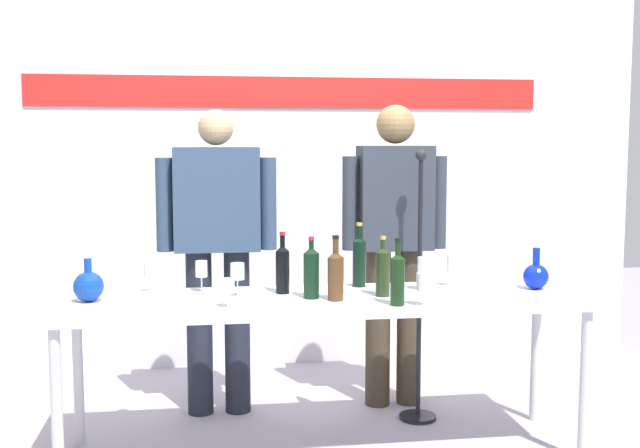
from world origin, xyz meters
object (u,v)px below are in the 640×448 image
Objects in this scene: wine_glass_right_1 at (425,266)px; wine_bottle_0 at (336,274)px; presenter_right at (394,235)px; wine_bottle_1 at (359,259)px; microphone_stand at (419,332)px; wine_bottle_2 at (398,277)px; wine_bottle_4 at (383,270)px; wine_glass_left_1 at (150,270)px; wine_glass_left_0 at (228,287)px; presenter_left at (217,240)px; wine_glass_left_2 at (237,272)px; decanter_blue_right at (536,275)px; wine_glass_right_0 at (453,264)px; wine_glass_right_2 at (424,283)px; wine_bottle_3 at (311,271)px; decanter_blue_left at (88,286)px; wine_bottle_5 at (283,268)px; display_table at (325,309)px; wine_glass_left_3 at (201,270)px.

wine_bottle_0 is at bearing -159.24° from wine_glass_right_1.
presenter_right is 0.56m from wine_glass_right_1.
microphone_stand is (0.35, 0.14, -0.42)m from wine_bottle_1.
wine_bottle_2 is 1.05× the size of wine_bottle_4.
presenter_right is at bearing 16.70° from wine_glass_left_1.
presenter_left is at bearing 92.45° from wine_glass_left_0.
wine_glass_left_0 is 0.09× the size of microphone_stand.
wine_glass_left_0 is 0.26m from wine_glass_left_2.
microphone_stand is at bearing -13.94° from presenter_left.
decanter_blue_right is 1.28× the size of wine_glass_right_0.
presenter_left is at bearing 50.00° from wine_glass_left_1.
wine_glass_right_0 is at bearing -21.28° from presenter_left.
wine_glass_right_2 is (0.37, -0.18, -0.02)m from wine_bottle_0.
wine_bottle_4 is 0.69m from wine_glass_left_2.
wine_bottle_3 is (0.43, -0.66, -0.08)m from presenter_left.
wine_bottle_2 is (0.08, -0.48, -0.01)m from wine_bottle_1.
wine_glass_left_1 reaches higher than wine_glass_right_2.
microphone_stand is (0.53, 0.46, -0.40)m from wine_bottle_0.
wine_glass_left_0 is 0.56m from wine_glass_left_1.
wine_bottle_2 is at bearing -30.65° from wine_bottle_3.
wine_bottle_1 is 1.13× the size of wine_bottle_4.
decanter_blue_right is 1.55m from wine_glass_left_0.
wine_glass_right_1 is (-0.56, 0.05, 0.05)m from decanter_blue_right.
decanter_blue_left is 0.12× the size of presenter_left.
wine_glass_left_0 is at bearing -132.71° from wine_bottle_5.
presenter_right reaches higher than wine_bottle_1.
presenter_left is 1.15m from wine_glass_right_1.
wine_glass_right_1 is at bearing 25.69° from wine_bottle_4.
wine_bottle_0 is at bearing -6.72° from decanter_blue_left.
decanter_blue_left is 0.90m from wine_bottle_5.
wine_bottle_5 is (-0.46, 0.14, 0.00)m from wine_bottle_4.
wine_bottle_0 is 2.05× the size of wine_glass_right_2.
wine_bottle_4 is at bearing -4.26° from display_table.
decanter_blue_right is 1.26m from wine_bottle_5.
microphone_stand is at bearing 18.99° from wine_bottle_5.
wine_glass_left_1 is at bearing 173.53° from wine_glass_right_1.
wine_bottle_3 reaches higher than wine_glass_left_0.
wine_bottle_0 reaches higher than decanter_blue_right.
wine_glass_right_2 is at bearing -26.78° from wine_bottle_3.
wine_bottle_5 is 0.22m from wine_glass_left_2.
wine_bottle_2 reaches higher than wine_glass_right_1.
wine_bottle_2 is (-0.20, -0.88, -0.08)m from presenter_right.
wine_glass_right_2 is (0.20, -0.50, -0.03)m from wine_bottle_1.
decanter_blue_left is 1.26× the size of wine_glass_left_2.
wine_bottle_1 reaches higher than wine_glass_left_3.
wine_bottle_0 reaches higher than wine_glass_left_0.
presenter_left is 12.70× the size of wine_glass_left_0.
wine_glass_right_2 is 0.10× the size of microphone_stand.
wine_bottle_3 is 0.78m from wine_glass_right_0.
presenter_right is (1.58, 0.59, 0.14)m from decanter_blue_left.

